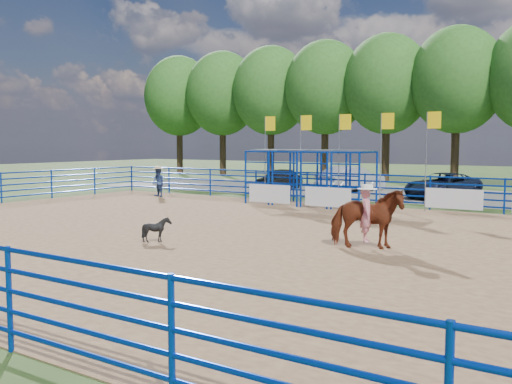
# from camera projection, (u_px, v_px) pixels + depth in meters

# --- Properties ---
(ground) EXTENTS (120.00, 120.00, 0.00)m
(ground) POSITION_uv_depth(u_px,v_px,m) (241.00, 235.00, 17.98)
(ground) COLOR #364F1F
(ground) RESTS_ON ground
(arena_dirt) EXTENTS (30.00, 20.00, 0.02)m
(arena_dirt) POSITION_uv_depth(u_px,v_px,m) (241.00, 235.00, 17.98)
(arena_dirt) COLOR olive
(arena_dirt) RESTS_ON ground
(gravel_strip) EXTENTS (40.00, 10.00, 0.01)m
(gravel_strip) POSITION_uv_depth(u_px,v_px,m) (413.00, 194.00, 32.14)
(gravel_strip) COLOR gray
(gravel_strip) RESTS_ON ground
(horse_and_rider) EXTENTS (2.17, 1.53, 2.49)m
(horse_and_rider) POSITION_uv_depth(u_px,v_px,m) (367.00, 215.00, 15.58)
(horse_and_rider) COLOR maroon
(horse_and_rider) RESTS_ON arena_dirt
(calf) EXTENTS (0.68, 0.61, 0.75)m
(calf) POSITION_uv_depth(u_px,v_px,m) (157.00, 229.00, 16.64)
(calf) COLOR black
(calf) RESTS_ON arena_dirt
(spectator_cowboy) EXTENTS (0.89, 0.77, 1.61)m
(spectator_cowboy) POSITION_uv_depth(u_px,v_px,m) (158.00, 182.00, 30.40)
(spectator_cowboy) COLOR navy
(spectator_cowboy) RESTS_ON arena_dirt
(car_a) EXTENTS (1.57, 3.88, 1.32)m
(car_a) POSITION_uv_depth(u_px,v_px,m) (279.00, 179.00, 35.51)
(car_a) COLOR black
(car_a) RESTS_ON gravel_strip
(car_b) EXTENTS (2.96, 4.82, 1.50)m
(car_b) POSITION_uv_depth(u_px,v_px,m) (351.00, 179.00, 33.87)
(car_b) COLOR #92959A
(car_b) RESTS_ON gravel_strip
(car_c) EXTENTS (3.50, 5.21, 1.33)m
(car_c) POSITION_uv_depth(u_px,v_px,m) (443.00, 185.00, 29.87)
(car_c) COLOR #161D37
(car_c) RESTS_ON gravel_strip
(perimeter_fence) EXTENTS (30.10, 20.10, 1.50)m
(perimeter_fence) POSITION_uv_depth(u_px,v_px,m) (241.00, 212.00, 17.91)
(perimeter_fence) COLOR #0730A6
(perimeter_fence) RESTS_ON ground
(chute_assembly) EXTENTS (19.32, 2.41, 4.20)m
(chute_assembly) POSITION_uv_depth(u_px,v_px,m) (316.00, 179.00, 26.27)
(chute_assembly) COLOR #0730A6
(chute_assembly) RESTS_ON ground
(treeline) EXTENTS (56.40, 6.40, 11.24)m
(treeline) POSITION_uv_depth(u_px,v_px,m) (457.00, 75.00, 38.98)
(treeline) COLOR #3F2B19
(treeline) RESTS_ON ground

